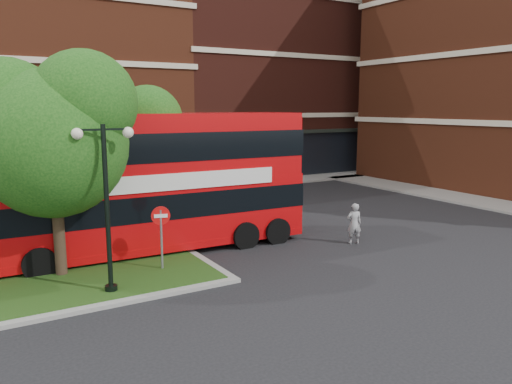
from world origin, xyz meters
TOP-DOWN VIEW (x-y plane):
  - ground at (0.00, 0.00)m, footprint 120.00×120.00m
  - pavement_far at (0.00, 16.50)m, footprint 44.00×3.00m
  - pavement_side at (16.50, 2.00)m, footprint 3.00×28.00m
  - terrace_far_right at (14.00, 24.00)m, footprint 18.00×12.00m
  - traffic_island at (-8.00, 3.00)m, footprint 12.60×7.60m
  - tree_island_west at (-6.60, 2.58)m, footprint 5.40×4.71m
  - tree_island_east at (-3.58, 5.06)m, footprint 4.46×3.90m
  - lamp_island at (-5.50, 0.20)m, footprint 1.72×0.36m
  - lamp_far_left at (2.00, 14.50)m, footprint 1.72×0.36m
  - lamp_far_right at (10.00, 14.50)m, footprint 1.72×0.36m
  - bus at (-2.98, 4.00)m, footprint 12.09×3.12m
  - woman at (4.42, 0.87)m, footprint 0.71×0.59m
  - car_silver at (-5.70, 16.00)m, footprint 3.63×1.50m
  - car_white at (5.62, 16.00)m, footprint 3.88×1.61m
  - no_entry_sign at (-3.50, 1.38)m, footprint 0.61×0.21m

SIDE VIEW (x-z plane):
  - ground at x=0.00m, z-range 0.00..0.00m
  - pavement_far at x=0.00m, z-range 0.00..0.12m
  - pavement_side at x=16.50m, z-range 0.00..0.12m
  - traffic_island at x=-8.00m, z-range -0.01..0.14m
  - car_silver at x=-5.70m, z-range 0.00..1.23m
  - car_white at x=5.62m, z-range 0.00..1.25m
  - woman at x=4.42m, z-range 0.00..1.66m
  - no_entry_sign at x=-3.50m, z-range 0.48..2.73m
  - lamp_island at x=-5.50m, z-range 0.33..5.33m
  - lamp_far_left at x=2.00m, z-range 0.33..5.33m
  - lamp_far_right at x=10.00m, z-range 0.33..5.33m
  - bus at x=-2.98m, z-range 0.72..5.30m
  - tree_island_east at x=-3.58m, z-range 1.10..7.39m
  - tree_island_west at x=-6.60m, z-range 1.19..8.40m
  - terrace_far_right at x=14.00m, z-range 0.00..16.00m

